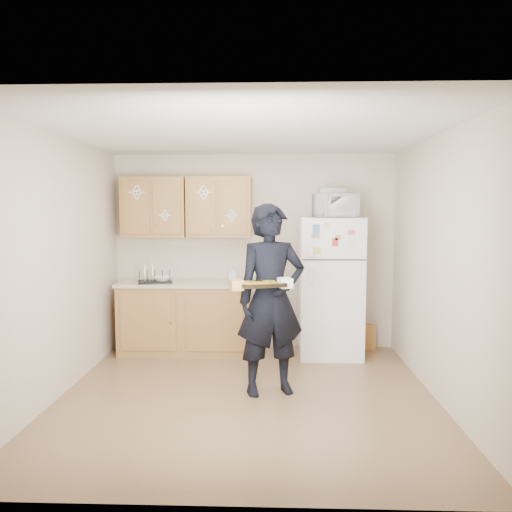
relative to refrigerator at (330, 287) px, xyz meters
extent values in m
plane|color=brown|center=(-0.95, -1.43, -0.85)|extent=(3.60, 3.60, 0.00)
plane|color=silver|center=(-0.95, -1.43, 1.65)|extent=(3.60, 3.60, 0.00)
cube|color=beige|center=(-0.95, 0.37, 0.40)|extent=(3.60, 0.04, 2.50)
cube|color=beige|center=(-0.95, -3.23, 0.40)|extent=(3.60, 0.04, 2.50)
cube|color=beige|center=(-2.75, -1.43, 0.40)|extent=(0.04, 3.60, 2.50)
cube|color=beige|center=(0.85, -1.43, 0.40)|extent=(0.04, 3.60, 2.50)
cube|color=white|center=(0.00, 0.00, 0.00)|extent=(0.75, 0.70, 1.70)
cube|color=olive|center=(-1.80, 0.05, -0.42)|extent=(1.60, 0.60, 0.86)
cube|color=#B4AD8A|center=(-1.80, 0.05, 0.03)|extent=(1.64, 0.64, 0.04)
cube|color=olive|center=(-2.20, 0.18, 0.98)|extent=(0.80, 0.33, 0.75)
cube|color=olive|center=(-1.38, 0.18, 0.98)|extent=(0.80, 0.33, 0.75)
cube|color=gold|center=(0.52, 0.24, -0.69)|extent=(0.20, 0.07, 0.32)
imported|color=black|center=(-0.72, -1.32, 0.08)|extent=(0.78, 0.63, 1.85)
cube|color=black|center=(-0.81, -1.61, 0.26)|extent=(0.47, 0.40, 0.04)
cylinder|color=orange|center=(-0.88, -1.70, 0.28)|extent=(0.13, 0.13, 0.02)
cylinder|color=orange|center=(-0.70, -1.64, 0.28)|extent=(0.13, 0.13, 0.02)
cylinder|color=orange|center=(-0.92, -1.57, 0.28)|extent=(0.13, 0.13, 0.02)
cylinder|color=orange|center=(-0.74, -1.51, 0.28)|extent=(0.13, 0.13, 0.02)
cylinder|color=orange|center=(-0.81, -1.61, 0.28)|extent=(0.13, 0.13, 0.02)
imported|color=white|center=(0.04, -0.05, 0.99)|extent=(0.55, 0.40, 0.28)
cube|color=#B5B6BD|center=(0.01, -0.02, 1.17)|extent=(0.31, 0.21, 0.06)
cube|color=black|center=(-2.16, -0.04, 0.13)|extent=(0.47, 0.41, 0.16)
imported|color=white|center=(-2.06, -0.04, 0.10)|extent=(0.29, 0.29, 0.06)
imported|color=white|center=(-1.20, -0.06, 0.15)|extent=(0.12, 0.12, 0.21)
camera|label=1|loc=(-0.70, -6.09, 0.94)|focal=35.00mm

